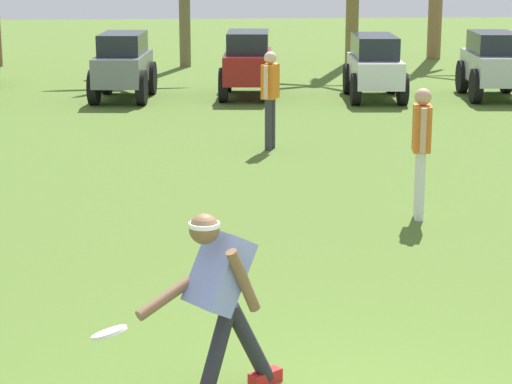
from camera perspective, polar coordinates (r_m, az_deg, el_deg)
name	(u,v)px	position (r m, az deg, el deg)	size (l,w,h in m)	color
frisbee_thrower	(220,295)	(6.98, -2.05, -5.91)	(1.06, 0.63, 1.40)	#23232D
frisbee_in_flight	(109,333)	(6.75, -8.39, -7.95)	(0.34, 0.34, 0.10)	white
teammate_near_sideline	(270,91)	(15.84, 0.82, 5.81)	(0.32, 0.48, 1.56)	#33333D
teammate_midfield	(421,141)	(11.85, 9.43, 2.90)	(0.25, 0.50, 1.56)	silver
parked_car_slot_a	(123,64)	(21.41, -7.60, 7.24)	(1.38, 2.44, 1.40)	slate
parked_car_slot_b	(248,62)	(21.61, -0.46, 7.42)	(1.38, 2.44, 1.40)	maroon
parked_car_slot_c	(375,65)	(21.44, 6.79, 7.22)	(1.30, 2.46, 1.34)	silver
parked_car_slot_d	(493,63)	(22.02, 13.37, 7.17)	(1.37, 2.43, 1.40)	#B7BABF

